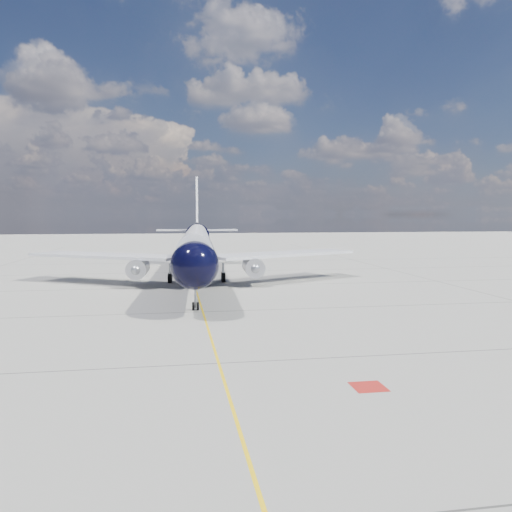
# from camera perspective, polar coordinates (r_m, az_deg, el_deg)

# --- Properties ---
(ground) EXTENTS (320.00, 320.00, 0.00)m
(ground) POSITION_cam_1_polar(r_m,az_deg,el_deg) (62.84, -7.18, -2.87)
(ground) COLOR gray
(ground) RESTS_ON ground
(taxiway_centerline) EXTENTS (0.16, 160.00, 0.01)m
(taxiway_centerline) POSITION_cam_1_polar(r_m,az_deg,el_deg) (57.89, -6.98, -3.51)
(taxiway_centerline) COLOR yellow
(taxiway_centerline) RESTS_ON ground
(red_marking) EXTENTS (1.60, 1.60, 0.01)m
(red_marking) POSITION_cam_1_polar(r_m,az_deg,el_deg) (25.47, 12.74, -14.37)
(red_marking) COLOR maroon
(red_marking) RESTS_ON ground
(main_airliner) EXTENTS (41.10, 50.07, 14.46)m
(main_airliner) POSITION_cam_1_polar(r_m,az_deg,el_deg) (61.46, -6.82, 1.17)
(main_airliner) COLOR black
(main_airliner) RESTS_ON ground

